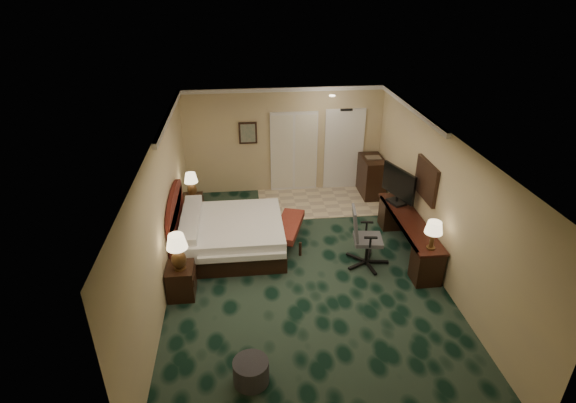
{
  "coord_description": "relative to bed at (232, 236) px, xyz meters",
  "views": [
    {
      "loc": [
        -1.06,
        -6.99,
        5.14
      ],
      "look_at": [
        -0.24,
        0.6,
        1.24
      ],
      "focal_mm": 28.0,
      "sensor_mm": 36.0,
      "label": 1
    }
  ],
  "objects": [
    {
      "name": "minibar",
      "position": [
        3.54,
        2.24,
        0.17
      ],
      "size": [
        0.53,
        0.95,
        1.0
      ],
      "primitive_type": "cube",
      "color": "black",
      "rests_on": "ground"
    },
    {
      "name": "lamp_near",
      "position": [
        -0.87,
        -1.42,
        0.6
      ],
      "size": [
        0.44,
        0.44,
        0.68
      ],
      "primitive_type": null,
      "rotation": [
        0.0,
        0.0,
        0.24
      ],
      "color": "black",
      "rests_on": "nightstand_near"
    },
    {
      "name": "wall_left",
      "position": [
        -1.14,
        -0.96,
        1.02
      ],
      "size": [
        0.0,
        7.5,
        2.7
      ],
      "primitive_type": "cube",
      "color": "#BFAA8B",
      "rests_on": "ground"
    },
    {
      "name": "floor",
      "position": [
        1.36,
        -0.96,
        -0.33
      ],
      "size": [
        5.0,
        7.5,
        0.0
      ],
      "primitive_type": "cube",
      "color": "black",
      "rests_on": "ground"
    },
    {
      "name": "tile_patch",
      "position": [
        2.26,
        1.94,
        -0.32
      ],
      "size": [
        3.2,
        1.7,
        0.01
      ],
      "primitive_type": "cube",
      "color": "tan",
      "rests_on": "ground"
    },
    {
      "name": "crown_molding",
      "position": [
        1.36,
        -0.96,
        2.32
      ],
      "size": [
        5.0,
        7.5,
        0.1
      ],
      "primitive_type": null,
      "color": "white",
      "rests_on": "wall_back"
    },
    {
      "name": "nightstand_near",
      "position": [
        -0.89,
        -1.38,
        -0.04
      ],
      "size": [
        0.47,
        0.54,
        0.59
      ],
      "primitive_type": "cube",
      "color": "black",
      "rests_on": "ground"
    },
    {
      "name": "bed",
      "position": [
        0.0,
        0.0,
        0.0
      ],
      "size": [
        2.08,
        1.93,
        0.66
      ],
      "primitive_type": "cube",
      "color": "white",
      "rests_on": "ground"
    },
    {
      "name": "ottoman",
      "position": [
        0.27,
        -3.43,
        -0.15
      ],
      "size": [
        0.54,
        0.54,
        0.36
      ],
      "primitive_type": "cylinder",
      "rotation": [
        0.0,
        0.0,
        -0.08
      ],
      "color": "#28282D",
      "rests_on": "ground"
    },
    {
      "name": "headboard",
      "position": [
        -1.08,
        0.04,
        0.37
      ],
      "size": [
        0.12,
        2.0,
        1.4
      ],
      "primitive_type": null,
      "color": "#46150B",
      "rests_on": "ground"
    },
    {
      "name": "wall_mirror",
      "position": [
        3.82,
        -0.36,
        1.22
      ],
      "size": [
        0.05,
        0.95,
        0.75
      ],
      "primitive_type": "cube",
      "color": "white",
      "rests_on": "wall_right"
    },
    {
      "name": "lamp_far",
      "position": [
        -0.88,
        1.44,
        0.52
      ],
      "size": [
        0.31,
        0.31,
        0.58
      ],
      "primitive_type": null,
      "rotation": [
        0.0,
        0.0,
        0.01
      ],
      "color": "black",
      "rests_on": "nightstand_far"
    },
    {
      "name": "bed_bench",
      "position": [
        1.19,
        0.18,
        -0.11
      ],
      "size": [
        0.84,
        1.39,
        0.44
      ],
      "primitive_type": "cube",
      "rotation": [
        0.0,
        0.0,
        -0.32
      ],
      "color": "maroon",
      "rests_on": "ground"
    },
    {
      "name": "wall_front",
      "position": [
        1.36,
        -4.71,
        1.02
      ],
      "size": [
        5.0,
        0.0,
        2.7
      ],
      "primitive_type": "cube",
      "color": "#BFAA8B",
      "rests_on": "ground"
    },
    {
      "name": "closet_doors",
      "position": [
        1.61,
        2.75,
        0.72
      ],
      "size": [
        1.2,
        0.06,
        2.1
      ],
      "primitive_type": "cube",
      "color": "beige",
      "rests_on": "ground"
    },
    {
      "name": "tv",
      "position": [
        3.53,
        0.31,
        0.8
      ],
      "size": [
        0.4,
        1.0,
        0.8
      ],
      "primitive_type": "cube",
      "rotation": [
        0.0,
        0.0,
        0.32
      ],
      "color": "black",
      "rests_on": "desk"
    },
    {
      "name": "desk_lamp",
      "position": [
        3.57,
        -1.48,
        0.68
      ],
      "size": [
        0.36,
        0.36,
        0.56
      ],
      "primitive_type": null,
      "rotation": [
        0.0,
        0.0,
        -0.13
      ],
      "color": "black",
      "rests_on": "desk"
    },
    {
      "name": "wall_back",
      "position": [
        1.36,
        2.79,
        1.02
      ],
      "size": [
        5.0,
        0.0,
        2.7
      ],
      "primitive_type": "cube",
      "color": "#BFAA8B",
      "rests_on": "ground"
    },
    {
      "name": "desk_chair",
      "position": [
        2.62,
        -0.8,
        0.28
      ],
      "size": [
        0.79,
        0.76,
        1.22
      ],
      "primitive_type": null,
      "rotation": [
        0.0,
        0.0,
        -0.14
      ],
      "color": "#505155",
      "rests_on": "ground"
    },
    {
      "name": "wall_right",
      "position": [
        3.86,
        -0.96,
        1.02
      ],
      "size": [
        0.0,
        7.5,
        2.7
      ],
      "primitive_type": "cube",
      "color": "#BFAA8B",
      "rests_on": "ground"
    },
    {
      "name": "wall_art",
      "position": [
        0.46,
        2.75,
        1.27
      ],
      "size": [
        0.45,
        0.06,
        0.55
      ],
      "primitive_type": "cube",
      "color": "#4A6A5A",
      "rests_on": "wall_back"
    },
    {
      "name": "desk",
      "position": [
        3.57,
        -0.45,
        0.03
      ],
      "size": [
        0.54,
        2.53,
        0.73
      ],
      "primitive_type": "cube",
      "color": "black",
      "rests_on": "ground"
    },
    {
      "name": "entry_door",
      "position": [
        2.91,
        2.76,
        0.72
      ],
      "size": [
        1.02,
        0.06,
        2.18
      ],
      "primitive_type": "cube",
      "color": "white",
      "rests_on": "ground"
    },
    {
      "name": "nightstand_far",
      "position": [
        -0.9,
        1.43,
        -0.05
      ],
      "size": [
        0.45,
        0.52,
        0.56
      ],
      "primitive_type": "cube",
      "color": "black",
      "rests_on": "ground"
    },
    {
      "name": "ceiling",
      "position": [
        1.36,
        -0.96,
        2.37
      ],
      "size": [
        5.0,
        7.5,
        0.0
      ],
      "primitive_type": "cube",
      "color": "white",
      "rests_on": "wall_back"
    }
  ]
}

